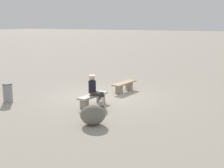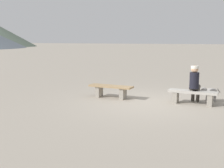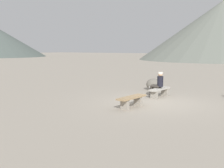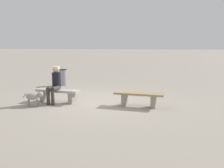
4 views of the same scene
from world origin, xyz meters
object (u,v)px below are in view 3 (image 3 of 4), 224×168
dog (151,88)px  seated_person (158,82)px  bench_right (160,91)px  boulder (153,84)px  bench_left (132,100)px

dog → seated_person: bearing=34.4°
bench_right → dog: size_ratio=2.45×
dog → boulder: boulder is taller
bench_left → dog: (3.24, 0.65, 0.02)m
bench_left → boulder: boulder is taller
seated_person → boulder: size_ratio=1.53×
bench_right → seated_person: seated_person is taller
dog → bench_left: bearing=-6.7°
bench_right → boulder: (1.92, 1.19, 0.03)m
seated_person → bench_left: bearing=-174.7°
dog → boulder: (1.44, 0.51, 0.00)m
dog → boulder: size_ratio=0.78×
seated_person → bench_right: bearing=-106.5°
bench_right → dog: dog is taller
seated_person → boulder: bearing=33.8°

